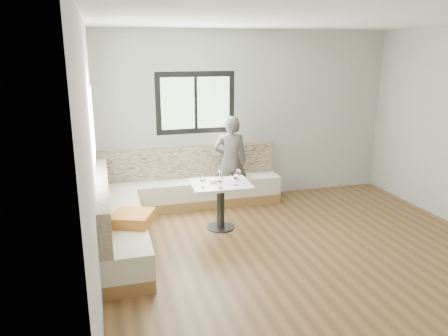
# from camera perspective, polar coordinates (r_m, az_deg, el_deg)

# --- Properties ---
(room) EXTENTS (5.01, 5.01, 2.81)m
(room) POSITION_cam_1_polar(r_m,az_deg,el_deg) (5.16, 11.06, 2.92)
(room) COLOR brown
(room) RESTS_ON ground
(banquette) EXTENTS (2.90, 2.80, 0.95)m
(banquette) POSITION_cam_1_polar(r_m,az_deg,el_deg) (6.46, -7.90, -4.37)
(banquette) COLOR olive
(banquette) RESTS_ON ground
(table) EXTENTS (0.85, 0.68, 0.67)m
(table) POSITION_cam_1_polar(r_m,az_deg,el_deg) (6.17, -0.44, -3.49)
(table) COLOR black
(table) RESTS_ON ground
(person) EXTENTS (0.59, 0.44, 1.48)m
(person) POSITION_cam_1_polar(r_m,az_deg,el_deg) (7.05, 0.85, 0.90)
(person) COLOR #514C4B
(person) RESTS_ON ground
(olive_ramekin) EXTENTS (0.11, 0.11, 0.05)m
(olive_ramekin) POSITION_cam_1_polar(r_m,az_deg,el_deg) (6.14, -1.43, -1.71)
(olive_ramekin) COLOR white
(olive_ramekin) RESTS_ON table
(wine_glass_a) EXTENTS (0.07, 0.07, 0.17)m
(wine_glass_a) POSITION_cam_1_polar(r_m,az_deg,el_deg) (5.89, -2.77, -1.52)
(wine_glass_a) COLOR white
(wine_glass_a) RESTS_ON table
(wine_glass_b) EXTENTS (0.07, 0.07, 0.17)m
(wine_glass_b) POSITION_cam_1_polar(r_m,az_deg,el_deg) (5.87, -0.40, -1.58)
(wine_glass_b) COLOR white
(wine_glass_b) RESTS_ON table
(wine_glass_c) EXTENTS (0.07, 0.07, 0.17)m
(wine_glass_c) POSITION_cam_1_polar(r_m,az_deg,el_deg) (6.01, 1.57, -1.18)
(wine_glass_c) COLOR white
(wine_glass_c) RESTS_ON table
(wine_glass_d) EXTENTS (0.07, 0.07, 0.17)m
(wine_glass_d) POSITION_cam_1_polar(r_m,az_deg,el_deg) (6.18, -0.62, -0.69)
(wine_glass_d) COLOR white
(wine_glass_d) RESTS_ON table
(wine_glass_e) EXTENTS (0.07, 0.07, 0.17)m
(wine_glass_e) POSITION_cam_1_polar(r_m,az_deg,el_deg) (6.23, 1.87, -0.58)
(wine_glass_e) COLOR white
(wine_glass_e) RESTS_ON table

